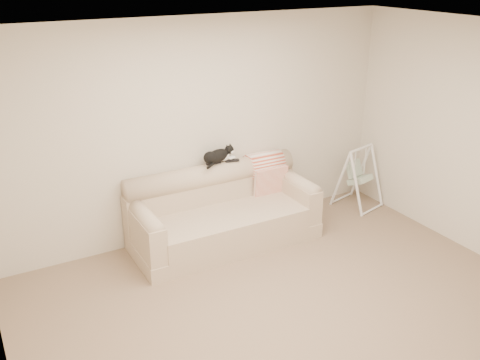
# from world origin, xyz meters

# --- Properties ---
(ground_plane) EXTENTS (5.00, 5.00, 0.00)m
(ground_plane) POSITION_xyz_m (0.00, 0.00, 0.00)
(ground_plane) COLOR #79614B
(ground_plane) RESTS_ON ground
(room_shell) EXTENTS (5.04, 4.04, 2.60)m
(room_shell) POSITION_xyz_m (0.00, 0.00, 1.53)
(room_shell) COLOR beige
(room_shell) RESTS_ON ground
(sofa) EXTENTS (2.20, 0.93, 0.90)m
(sofa) POSITION_xyz_m (0.07, 1.62, 0.35)
(sofa) COLOR #C2A893
(sofa) RESTS_ON ground
(remote_a) EXTENTS (0.18, 0.06, 0.03)m
(remote_a) POSITION_xyz_m (0.09, 1.87, 0.91)
(remote_a) COLOR black
(remote_a) RESTS_ON sofa
(remote_b) EXTENTS (0.18, 0.08, 0.02)m
(remote_b) POSITION_xyz_m (0.33, 1.83, 0.91)
(remote_b) COLOR black
(remote_b) RESTS_ON sofa
(tuxedo_cat) EXTENTS (0.48, 0.32, 0.20)m
(tuxedo_cat) POSITION_xyz_m (0.15, 1.85, 0.99)
(tuxedo_cat) COLOR black
(tuxedo_cat) RESTS_ON sofa
(throw_blanket) EXTENTS (0.46, 0.38, 0.58)m
(throw_blanket) POSITION_xyz_m (0.80, 1.84, 0.72)
(throw_blanket) COLOR #BB3C21
(throw_blanket) RESTS_ON sofa
(baby_swing) EXTENTS (0.64, 0.66, 0.85)m
(baby_swing) POSITION_xyz_m (2.15, 1.61, 0.42)
(baby_swing) COLOR white
(baby_swing) RESTS_ON ground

